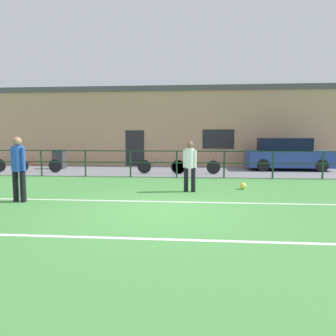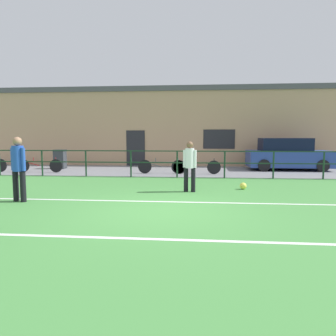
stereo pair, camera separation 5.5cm
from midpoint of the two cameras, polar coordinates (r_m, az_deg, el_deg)
ground at (r=7.45m, az=-1.04°, el=-7.91°), size 60.00×44.00×0.04m
field_line_touchline at (r=8.40m, az=-0.30°, el=-6.18°), size 36.00×0.11×0.00m
field_line_hash at (r=5.46m, az=-3.49°, el=-12.81°), size 36.00×0.11×0.00m
pavement_strip at (r=15.81m, az=2.34°, el=-0.52°), size 48.00×5.00×0.02m
perimeter_fence at (r=13.25m, az=1.80°, el=1.47°), size 36.07×0.07×1.15m
clubhouse_facade at (r=19.42m, az=2.93°, el=7.54°), size 28.00×2.56×4.67m
player_striker at (r=9.82m, az=4.15°, el=0.86°), size 0.43×0.28×1.59m
player_winger at (r=9.19m, az=-25.54°, el=0.48°), size 0.46×0.30×1.73m
soccer_ball_match at (r=10.63m, az=13.72°, el=-3.21°), size 0.22×0.22×0.22m
parked_car_red at (r=17.26m, az=21.07°, el=2.24°), size 4.11×1.86×1.64m
bicycle_parked_0 at (r=16.32m, az=-22.39°, el=0.46°), size 2.31×0.04×0.74m
bicycle_parked_2 at (r=14.46m, az=5.37°, el=0.21°), size 2.20×0.04×0.73m
bicycle_parked_3 at (r=14.55m, az=-1.12°, el=0.30°), size 2.21×0.04×0.74m
trash_bin_0 at (r=17.73m, az=-19.06°, el=1.56°), size 0.60×0.51×1.02m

